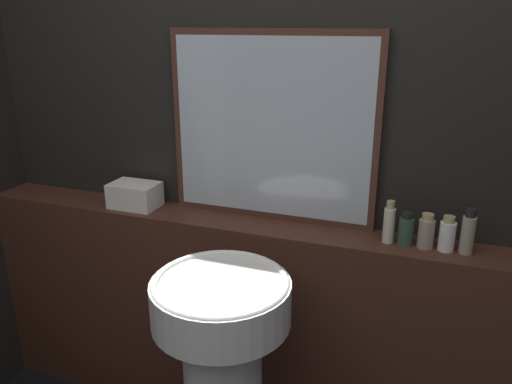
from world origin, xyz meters
name	(u,v)px	position (x,y,z in m)	size (l,w,h in m)	color
wall_back	(283,142)	(0.00, 1.57, 1.25)	(8.00, 0.06, 2.50)	black
vanity_counter	(271,330)	(0.00, 1.44, 0.47)	(2.61, 0.20, 0.95)	#422319
pedestal_sink	(223,374)	(-0.03, 1.01, 0.57)	(0.45, 0.45, 0.93)	silver
mirror	(272,129)	(-0.03, 1.52, 1.31)	(0.82, 0.03, 0.73)	#47281E
towel_stack	(135,195)	(-0.61, 1.44, 1.00)	(0.20, 0.14, 0.10)	silver
shampoo_bottle	(389,223)	(0.44, 1.44, 1.02)	(0.04, 0.04, 0.16)	beige
conditioner_bottle	(406,230)	(0.50, 1.44, 1.00)	(0.05, 0.05, 0.12)	#2D4C3D
lotion_bottle	(426,232)	(0.56, 1.44, 1.00)	(0.06, 0.06, 0.13)	gray
body_wash_bottle	(447,235)	(0.63, 1.44, 1.00)	(0.05, 0.05, 0.13)	white
hand_soap_bottle	(468,233)	(0.70, 1.44, 1.02)	(0.05, 0.05, 0.16)	gray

